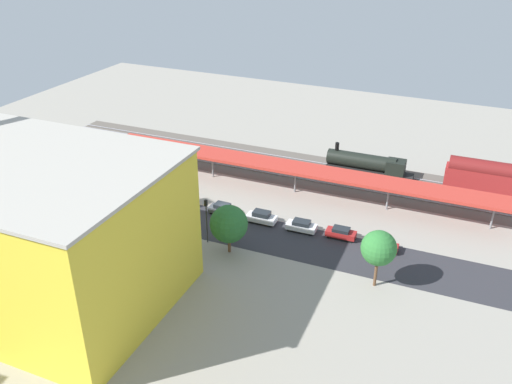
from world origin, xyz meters
TOP-DOWN VIEW (x-y plane):
  - ground_plane at (0.00, 0.00)m, footprint 146.83×146.83m
  - rail_bed at (0.00, -20.74)m, footprint 92.03×16.11m
  - street_asphalt at (0.00, 2.74)m, footprint 91.92×10.77m
  - track_rails at (0.00, -20.74)m, footprint 91.75×9.67m
  - platform_canopy_near at (-6.80, -12.05)m, footprint 67.72×6.16m
  - locomotive at (-16.46, -23.91)m, footprint 15.31×3.04m
  - passenger_coach at (-39.04, -23.91)m, footprint 19.92×3.28m
  - parked_car_0 at (-23.97, -0.44)m, footprint 4.11×1.79m
  - parked_car_1 at (-17.80, -1.19)m, footprint 4.30×1.91m
  - parked_car_2 at (-12.00, -0.70)m, footprint 4.48×2.06m
  - parked_car_3 at (-5.73, -0.58)m, footprint 4.53×1.94m
  - parked_car_4 at (0.83, -0.55)m, footprint 4.16×1.92m
  - construction_building at (14.26, 25.57)m, footprint 37.09×22.98m
  - construction_roof_slab at (14.26, 25.57)m, footprint 37.70×23.59m
  - box_truck_0 at (17.64, 9.65)m, footprint 9.77×3.06m
  - street_tree_0 at (27.52, 7.65)m, footprint 4.43×4.43m
  - street_tree_1 at (-4.84, 8.43)m, footprint 5.17×5.17m
  - street_tree_2 at (-24.75, 7.94)m, footprint 4.36×4.36m
  - traffic_light at (-0.96, 7.56)m, footprint 0.50×0.36m

SIDE VIEW (x-z plane):
  - ground_plane at x=0.00m, z-range 0.00..0.00m
  - rail_bed at x=0.00m, z-range 0.00..0.01m
  - street_asphalt at x=0.00m, z-range 0.00..0.01m
  - track_rails at x=0.00m, z-range 0.12..0.24m
  - parked_car_0 at x=-23.97m, z-range -0.08..1.43m
  - parked_car_1 at x=-17.80m, z-range -0.08..1.52m
  - parked_car_2 at x=-12.00m, z-range -0.09..1.57m
  - parked_car_4 at x=0.83m, z-range -0.10..1.63m
  - parked_car_3 at x=-5.73m, z-range -0.11..1.74m
  - box_truck_0 at x=17.64m, z-range -0.04..3.39m
  - locomotive at x=-16.46m, z-range -0.76..4.32m
  - passenger_coach at x=-39.04m, z-range 0.16..6.14m
  - street_tree_0 at x=27.52m, z-range 0.90..7.17m
  - platform_canopy_near at x=-6.80m, z-range 2.04..6.65m
  - street_tree_1 at x=-4.84m, z-range 0.88..7.82m
  - traffic_light at x=-0.96m, z-range 1.07..7.79m
  - street_tree_2 at x=-24.75m, z-range 1.63..9.29m
  - construction_building at x=14.26m, z-range 0.00..17.01m
  - construction_roof_slab at x=14.26m, z-range 17.01..17.41m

